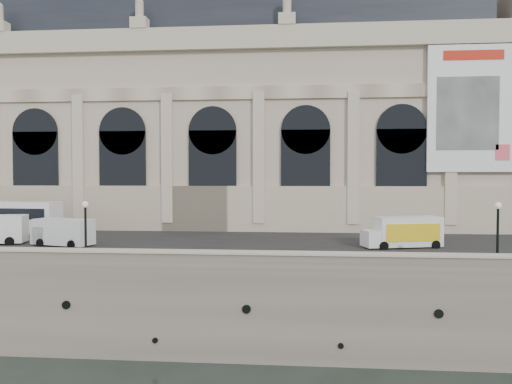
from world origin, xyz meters
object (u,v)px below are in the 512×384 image
bus_left (3,217)px  box_truck (403,232)px  van_c (61,232)px  lamp_right (498,235)px  lamp_left (86,233)px

bus_left → box_truck: (38.83, -5.12, -0.62)m
bus_left → box_truck: 39.17m
bus_left → van_c: bus_left is taller
bus_left → van_c: (9.37, -6.61, -0.74)m
bus_left → van_c: 11.49m
box_truck → lamp_right: (4.34, -8.77, 0.85)m
bus_left → lamp_right: bearing=-17.8°
bus_left → lamp_left: bearing=-44.3°
van_c → box_truck: size_ratio=0.82×
lamp_left → lamp_right: bearing=2.2°
bus_left → lamp_right: (43.17, -13.88, 0.23)m
bus_left → lamp_left: (15.32, -14.95, 0.23)m
van_c → box_truck: box_truck is taller
bus_left → lamp_right: lamp_right is taller
lamp_right → lamp_left: bearing=-177.8°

